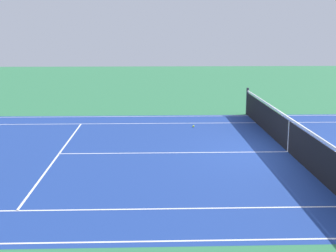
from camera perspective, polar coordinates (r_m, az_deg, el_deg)
name	(u,v)px	position (r m, az deg, el deg)	size (l,w,h in m)	color
ground_plane	(288,152)	(13.55, 14.46, -3.08)	(60.00, 60.00, 0.00)	#2D7247
court_slab	(288,152)	(13.55, 14.46, -3.07)	(24.20, 11.40, 0.00)	navy
court_line_markings	(288,152)	(13.55, 14.46, -3.06)	(23.85, 11.05, 0.01)	white
tennis_net	(289,135)	(13.43, 14.57, -1.05)	(0.10, 11.70, 1.08)	#2D2D33
tennis_ball	(193,126)	(16.38, 3.12, -0.03)	(0.07, 0.07, 0.07)	#CCE01E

